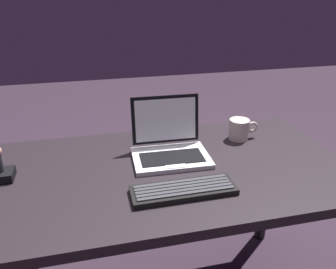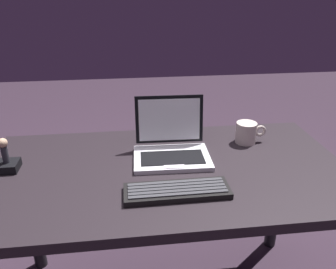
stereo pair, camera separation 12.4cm
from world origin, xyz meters
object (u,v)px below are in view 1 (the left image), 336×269
object	(u,v)px
external_keyboard	(183,190)
figurine_stand	(2,175)
laptop_front	(169,146)
coffee_mug	(240,129)

from	to	relation	value
external_keyboard	figurine_stand	size ratio (longest dim) A/B	4.38
laptop_front	external_keyboard	world-z (taller)	laptop_front
figurine_stand	coffee_mug	xyz separation A→B (m)	(0.96, 0.12, 0.03)
figurine_stand	coffee_mug	distance (m)	0.96
laptop_front	coffee_mug	bearing A→B (deg)	14.63
figurine_stand	coffee_mug	size ratio (longest dim) A/B	0.60
external_keyboard	coffee_mug	distance (m)	0.50
coffee_mug	figurine_stand	bearing A→B (deg)	-172.80
external_keyboard	figurine_stand	world-z (taller)	figurine_stand
figurine_stand	external_keyboard	bearing A→B (deg)	-20.93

